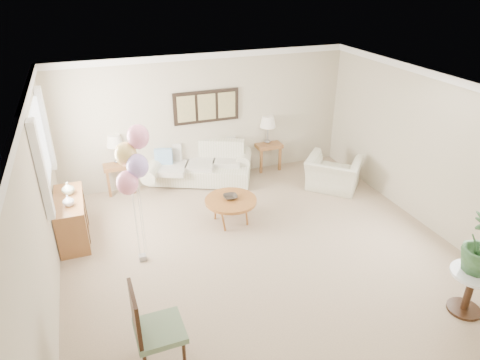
{
  "coord_description": "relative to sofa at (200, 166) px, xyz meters",
  "views": [
    {
      "loc": [
        -2.24,
        -5.04,
        4.07
      ],
      "look_at": [
        -0.16,
        0.6,
        1.05
      ],
      "focal_mm": 32.0,
      "sensor_mm": 36.0,
      "label": 1
    }
  ],
  "objects": [
    {
      "name": "wall_art_triptych",
      "position": [
        0.22,
        0.1,
        1.22
      ],
      "size": [
        1.35,
        0.06,
        0.65
      ],
      "color": "black",
      "rests_on": "ground"
    },
    {
      "name": "end_table_right",
      "position": [
        1.56,
        0.07,
        0.18
      ],
      "size": [
        0.56,
        0.51,
        0.61
      ],
      "color": "brown",
      "rests_on": "ground"
    },
    {
      "name": "lamp_right",
      "position": [
        1.56,
        0.07,
        0.74
      ],
      "size": [
        0.34,
        0.34,
        0.6
      ],
      "color": "gray",
      "rests_on": "end_table_right"
    },
    {
      "name": "lamp_left",
      "position": [
        -1.64,
        0.09,
        0.73
      ],
      "size": [
        0.32,
        0.32,
        0.57
      ],
      "color": "gray",
      "rests_on": "end_table_left"
    },
    {
      "name": "sofa",
      "position": [
        0.0,
        0.0,
        0.0
      ],
      "size": [
        2.57,
        1.64,
        0.83
      ],
      "color": "beige",
      "rests_on": "ground"
    },
    {
      "name": "vase_sage",
      "position": [
        -2.52,
        -1.2,
        0.52
      ],
      "size": [
        0.22,
        0.22,
        0.21
      ],
      "primitive_type": "imported",
      "rotation": [
        0.0,
        0.0,
        0.1
      ],
      "color": "beige",
      "rests_on": "credenza"
    },
    {
      "name": "end_table_left",
      "position": [
        -1.64,
        0.09,
        0.19
      ],
      "size": [
        0.57,
        0.52,
        0.62
      ],
      "color": "brown",
      "rests_on": "ground"
    },
    {
      "name": "coffee_table",
      "position": [
        0.06,
        -1.81,
        0.09
      ],
      "size": [
        0.91,
        0.91,
        0.46
      ],
      "color": "brown",
      "rests_on": "ground"
    },
    {
      "name": "decor_bowl",
      "position": [
        0.06,
        -1.78,
        0.16
      ],
      "size": [
        0.28,
        0.28,
        0.06
      ],
      "primitive_type": "imported",
      "rotation": [
        0.0,
        0.0,
        -0.12
      ],
      "color": "#2F2921",
      "rests_on": "coffee_table"
    },
    {
      "name": "balloon_cluster",
      "position": [
        -1.56,
        -2.38,
        1.35
      ],
      "size": [
        0.54,
        0.5,
        2.16
      ],
      "color": "gray",
      "rests_on": "ground"
    },
    {
      "name": "ground_plane",
      "position": [
        0.22,
        -2.87,
        -0.33
      ],
      "size": [
        6.0,
        6.0,
        0.0
      ],
      "primitive_type": "plane",
      "color": "tan"
    },
    {
      "name": "room_shell",
      "position": [
        0.11,
        -2.78,
        1.3
      ],
      "size": [
        6.04,
        6.04,
        2.6
      ],
      "color": "#C0B39B",
      "rests_on": "ground"
    },
    {
      "name": "accent_chair",
      "position": [
        -1.74,
        -4.36,
        0.23
      ],
      "size": [
        0.54,
        0.54,
        1.08
      ],
      "color": "slate",
      "rests_on": "ground"
    },
    {
      "name": "credenza",
      "position": [
        -2.54,
        -1.37,
        0.04
      ],
      "size": [
        0.46,
        1.2,
        0.74
      ],
      "color": "brown",
      "rests_on": "ground"
    },
    {
      "name": "side_table",
      "position": [
        2.22,
        -4.92,
        0.14
      ],
      "size": [
        0.58,
        0.58,
        0.62
      ],
      "color": "silver",
      "rests_on": "ground"
    },
    {
      "name": "vase_white",
      "position": [
        -2.52,
        -1.6,
        0.5
      ],
      "size": [
        0.2,
        0.2,
        0.18
      ],
      "primitive_type": "imported",
      "rotation": [
        0.0,
        0.0,
        0.15
      ],
      "color": "silver",
      "rests_on": "credenza"
    },
    {
      "name": "armchair",
      "position": [
        2.41,
        -1.29,
        0.0
      ],
      "size": [
        1.34,
        1.34,
        0.66
      ],
      "primitive_type": "imported",
      "rotation": [
        0.0,
        0.0,
        2.38
      ],
      "color": "beige",
      "rests_on": "ground"
    }
  ]
}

